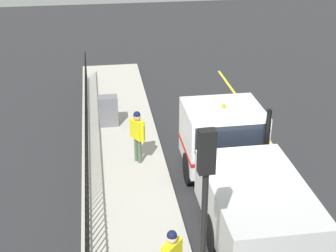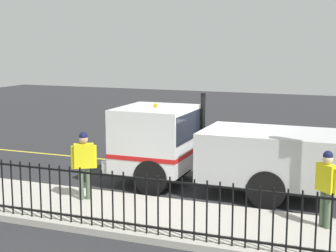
{
  "view_description": "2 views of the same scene",
  "coord_description": "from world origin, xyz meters",
  "px_view_note": "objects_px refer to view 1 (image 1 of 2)",
  "views": [
    {
      "loc": [
        3.9,
        11.08,
        8.03
      ],
      "look_at": [
        1.97,
        -1.75,
        1.76
      ],
      "focal_mm": 53.58,
      "sensor_mm": 36.0,
      "label": 1
    },
    {
      "loc": [
        13.57,
        3.82,
        4.08
      ],
      "look_at": [
        1.24,
        -1.0,
        1.88
      ],
      "focal_mm": 54.63,
      "sensor_mm": 36.0,
      "label": 2
    }
  ],
  "objects_px": {
    "traffic_light_near": "(205,189)",
    "utility_cabinet": "(108,111)",
    "work_truck": "(237,166)",
    "traffic_cone": "(328,246)",
    "worker_standing": "(137,131)"
  },
  "relations": [
    {
      "from": "work_truck",
      "to": "traffic_cone",
      "type": "height_order",
      "value": "work_truck"
    },
    {
      "from": "work_truck",
      "to": "utility_cabinet",
      "type": "distance_m",
      "value": 6.29
    },
    {
      "from": "traffic_cone",
      "to": "traffic_light_near",
      "type": "bearing_deg",
      "value": 20.33
    },
    {
      "from": "traffic_cone",
      "to": "worker_standing",
      "type": "bearing_deg",
      "value": -51.0
    },
    {
      "from": "traffic_light_near",
      "to": "traffic_cone",
      "type": "distance_m",
      "value": 4.48
    },
    {
      "from": "worker_standing",
      "to": "traffic_cone",
      "type": "height_order",
      "value": "worker_standing"
    },
    {
      "from": "work_truck",
      "to": "worker_standing",
      "type": "bearing_deg",
      "value": 133.78
    },
    {
      "from": "worker_standing",
      "to": "traffic_cone",
      "type": "bearing_deg",
      "value": 7.42
    },
    {
      "from": "traffic_light_near",
      "to": "utility_cabinet",
      "type": "relative_size",
      "value": 3.74
    },
    {
      "from": "traffic_light_near",
      "to": "worker_standing",
      "type": "bearing_deg",
      "value": 93.3
    },
    {
      "from": "work_truck",
      "to": "traffic_light_near",
      "type": "height_order",
      "value": "traffic_light_near"
    },
    {
      "from": "work_truck",
      "to": "worker_standing",
      "type": "distance_m",
      "value": 3.51
    },
    {
      "from": "worker_standing",
      "to": "utility_cabinet",
      "type": "distance_m",
      "value": 2.99
    },
    {
      "from": "traffic_light_near",
      "to": "utility_cabinet",
      "type": "bearing_deg",
      "value": 96.23
    },
    {
      "from": "traffic_light_near",
      "to": "utility_cabinet",
      "type": "distance_m",
      "value": 9.48
    }
  ]
}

